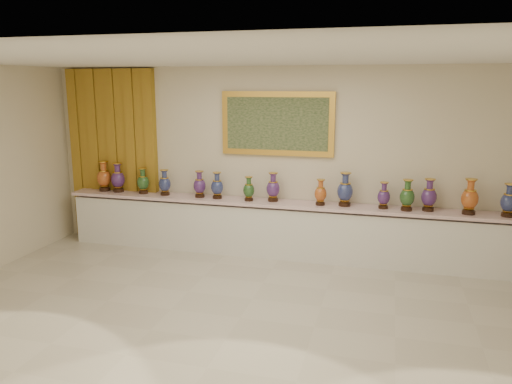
# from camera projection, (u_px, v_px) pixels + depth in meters

# --- Properties ---
(ground) EXTENTS (8.00, 8.00, 0.00)m
(ground) POSITION_uv_depth(u_px,v_px,m) (240.00, 318.00, 5.92)
(ground) COLOR beige
(ground) RESTS_ON ground
(room) EXTENTS (8.00, 8.00, 8.00)m
(room) POSITION_uv_depth(u_px,v_px,m) (138.00, 151.00, 8.54)
(room) COLOR beige
(room) RESTS_ON ground
(counter) EXTENTS (7.28, 0.48, 0.90)m
(counter) POSITION_uv_depth(u_px,v_px,m) (281.00, 230.00, 7.97)
(counter) COLOR white
(counter) RESTS_ON ground
(vase_0) EXTENTS (0.29, 0.29, 0.52)m
(vase_0) POSITION_uv_depth(u_px,v_px,m) (104.00, 178.00, 8.64)
(vase_0) COLOR black
(vase_0) RESTS_ON counter
(vase_1) EXTENTS (0.31, 0.31, 0.50)m
(vase_1) POSITION_uv_depth(u_px,v_px,m) (118.00, 179.00, 8.57)
(vase_1) COLOR black
(vase_1) RESTS_ON counter
(vase_2) EXTENTS (0.27, 0.27, 0.44)m
(vase_2) POSITION_uv_depth(u_px,v_px,m) (143.00, 182.00, 8.44)
(vase_2) COLOR black
(vase_2) RESTS_ON counter
(vase_3) EXTENTS (0.24, 0.24, 0.43)m
(vase_3) POSITION_uv_depth(u_px,v_px,m) (165.00, 184.00, 8.32)
(vase_3) COLOR black
(vase_3) RESTS_ON counter
(vase_4) EXTENTS (0.24, 0.24, 0.44)m
(vase_4) POSITION_uv_depth(u_px,v_px,m) (200.00, 185.00, 8.16)
(vase_4) COLOR black
(vase_4) RESTS_ON counter
(vase_5) EXTENTS (0.26, 0.26, 0.43)m
(vase_5) POSITION_uv_depth(u_px,v_px,m) (217.00, 187.00, 8.07)
(vase_5) COLOR black
(vase_5) RESTS_ON counter
(vase_6) EXTENTS (0.24, 0.24, 0.39)m
(vase_6) POSITION_uv_depth(u_px,v_px,m) (249.00, 190.00, 7.91)
(vase_6) COLOR black
(vase_6) RESTS_ON counter
(vase_7) EXTENTS (0.23, 0.23, 0.46)m
(vase_7) POSITION_uv_depth(u_px,v_px,m) (273.00, 188.00, 7.88)
(vase_7) COLOR black
(vase_7) RESTS_ON counter
(vase_8) EXTENTS (0.21, 0.21, 0.40)m
(vase_8) POSITION_uv_depth(u_px,v_px,m) (320.00, 194.00, 7.63)
(vase_8) COLOR black
(vase_8) RESTS_ON counter
(vase_9) EXTENTS (0.28, 0.28, 0.52)m
(vase_9) POSITION_uv_depth(u_px,v_px,m) (345.00, 191.00, 7.56)
(vase_9) COLOR black
(vase_9) RESTS_ON counter
(vase_10) EXTENTS (0.22, 0.22, 0.40)m
(vase_10) POSITION_uv_depth(u_px,v_px,m) (384.00, 197.00, 7.42)
(vase_10) COLOR black
(vase_10) RESTS_ON counter
(vase_11) EXTENTS (0.22, 0.22, 0.46)m
(vase_11) POSITION_uv_depth(u_px,v_px,m) (407.00, 197.00, 7.29)
(vase_11) COLOR black
(vase_11) RESTS_ON counter
(vase_12) EXTENTS (0.29, 0.29, 0.48)m
(vase_12) POSITION_uv_depth(u_px,v_px,m) (429.00, 196.00, 7.27)
(vase_12) COLOR black
(vase_12) RESTS_ON counter
(vase_13) EXTENTS (0.31, 0.31, 0.51)m
(vase_13) POSITION_uv_depth(u_px,v_px,m) (470.00, 198.00, 7.08)
(vase_13) COLOR black
(vase_13) RESTS_ON counter
(vase_14) EXTENTS (0.22, 0.22, 0.47)m
(vase_14) POSITION_uv_depth(u_px,v_px,m) (509.00, 202.00, 6.95)
(vase_14) COLOR black
(vase_14) RESTS_ON counter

